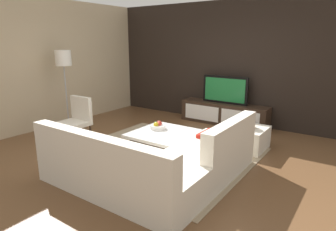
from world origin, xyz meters
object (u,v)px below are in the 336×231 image
object	(u,v)px
sectional_couch	(156,164)
fruit_bowl	(158,126)
media_console	(224,114)
floor_lamp	(64,63)
decorative_ball	(247,120)
television	(225,90)
ottoman	(246,138)
coffee_table	(163,142)
accent_chair_near	(77,117)

from	to	relation	value
sectional_couch	fruit_bowl	distance (m)	1.34
media_console	fruit_bowl	size ratio (longest dim) A/B	7.36
floor_lamp	decorative_ball	bearing A→B (deg)	16.77
media_console	decorative_ball	bearing A→B (deg)	-51.48
television	ottoman	size ratio (longest dim) A/B	1.55
coffee_table	fruit_bowl	world-z (taller)	fruit_bowl
fruit_bowl	accent_chair_near	bearing A→B (deg)	-159.78
fruit_bowl	decorative_ball	size ratio (longest dim) A/B	1.03
floor_lamp	decorative_ball	world-z (taller)	floor_lamp
media_console	accent_chair_near	distance (m)	3.30
decorative_ball	television	bearing A→B (deg)	128.51
accent_chair_near	fruit_bowl	bearing A→B (deg)	10.33
media_console	television	world-z (taller)	television
floor_lamp	decorative_ball	distance (m)	3.89
ottoman	accent_chair_near	bearing A→B (deg)	-151.86
media_console	decorative_ball	world-z (taller)	decorative_ball
sectional_couch	decorative_ball	distance (m)	2.09
decorative_ball	sectional_couch	bearing A→B (deg)	-104.11
sectional_couch	decorative_ball	world-z (taller)	sectional_couch
fruit_bowl	ottoman	bearing A→B (deg)	36.19
television	floor_lamp	bearing A→B (deg)	-138.17
ottoman	sectional_couch	bearing A→B (deg)	-104.11
sectional_couch	accent_chair_near	world-z (taller)	accent_chair_near
floor_lamp	ottoman	distance (m)	3.99
sectional_couch	coffee_table	world-z (taller)	sectional_couch
decorative_ball	floor_lamp	bearing A→B (deg)	-163.23
media_console	ottoman	xyz separation A→B (m)	(1.00, -1.26, -0.05)
television	decorative_ball	distance (m)	1.63
television	decorative_ball	world-z (taller)	television
media_console	floor_lamp	world-z (taller)	floor_lamp
media_console	television	bearing A→B (deg)	90.00
media_console	fruit_bowl	distance (m)	2.22
sectional_couch	decorative_ball	bearing A→B (deg)	75.89
coffee_table	sectional_couch	bearing A→B (deg)	-58.75
television	coffee_table	bearing A→B (deg)	-92.49
decorative_ball	media_console	bearing A→B (deg)	128.52
accent_chair_near	floor_lamp	world-z (taller)	floor_lamp
coffee_table	fruit_bowl	bearing A→B (deg)	150.83
media_console	floor_lamp	size ratio (longest dim) A/B	1.20
media_console	accent_chair_near	bearing A→B (deg)	-123.17
television	ottoman	xyz separation A→B (m)	(1.00, -1.26, -0.61)
sectional_couch	decorative_ball	xyz separation A→B (m)	(0.51, 2.02, 0.25)
fruit_bowl	decorative_ball	world-z (taller)	decorative_ball
media_console	sectional_couch	size ratio (longest dim) A/B	0.89
ottoman	fruit_bowl	bearing A→B (deg)	-143.81
ottoman	fruit_bowl	world-z (taller)	fruit_bowl
media_console	coffee_table	size ratio (longest dim) A/B	1.98
coffee_table	accent_chair_near	bearing A→B (deg)	-164.96
coffee_table	ottoman	xyz separation A→B (m)	(1.10, 1.04, -0.00)
sectional_couch	fruit_bowl	xyz separation A→B (m)	(-0.78, 1.08, 0.14)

